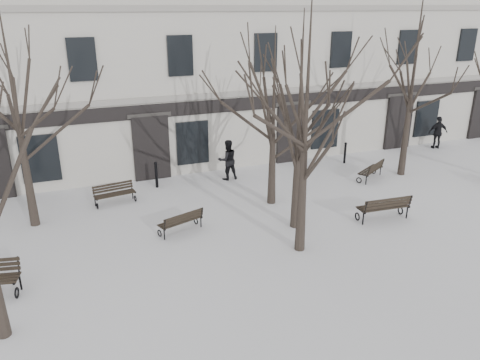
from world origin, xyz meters
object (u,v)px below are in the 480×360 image
bench_2 (384,207)px  bench_4 (372,170)px  tree_1 (300,98)px  bench_1 (181,221)px  bench_3 (114,193)px  tree_2 (307,99)px

bench_2 → bench_4: size_ratio=1.16×
tree_1 → bench_1: (-3.89, 1.01, -4.16)m
tree_1 → bench_1: tree_1 is taller
bench_1 → bench_3: size_ratio=1.01×
bench_1 → bench_3: 3.90m
tree_1 → bench_4: 7.51m
bench_3 → bench_4: 11.28m
bench_4 → tree_1: bearing=-1.4°
tree_1 → bench_2: bearing=-12.5°
bench_4 → tree_2: bearing=6.5°
bench_2 → bench_4: 4.36m
tree_2 → bench_2: size_ratio=3.95×
bench_1 → bench_4: 9.58m
tree_2 → bench_1: (-3.26, 2.56, -4.46)m
tree_2 → bench_2: bearing=11.9°
bench_1 → bench_4: bench_4 is taller
bench_2 → bench_4: (2.21, 3.76, -0.08)m
tree_1 → bench_4: bearing=29.0°
tree_1 → bench_3: 8.35m
bench_4 → bench_2: bearing=29.2°
tree_2 → bench_4: (6.11, 4.58, -4.44)m
bench_4 → bench_1: bearing=-18.2°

